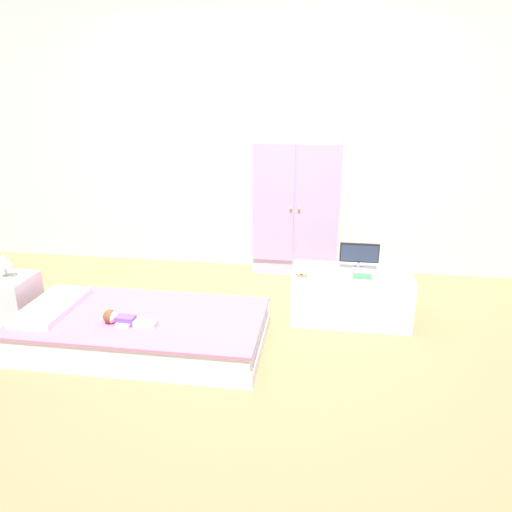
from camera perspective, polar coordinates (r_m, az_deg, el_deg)
ground_plane at (r=3.73m, az=-1.73°, el=-9.69°), size 10.00×10.00×0.02m
back_wall at (r=4.83m, az=1.49°, el=14.12°), size 6.40×0.05×2.70m
bed at (r=3.68m, az=-13.25°, el=-8.49°), size 1.78×0.91×0.23m
pillow at (r=3.91m, az=-22.88°, el=-5.49°), size 0.32×0.65×0.05m
doll at (r=3.53m, az=-15.74°, el=-7.12°), size 0.39×0.14×0.10m
nightstand at (r=4.34m, az=-26.88°, el=-4.57°), size 0.36×0.36×0.38m
table_lamp at (r=4.23m, az=-27.56°, el=-0.50°), size 0.12×0.12×0.20m
wardrobe at (r=4.76m, az=4.72°, el=5.96°), size 0.84×0.25×1.39m
tv_stand at (r=3.97m, az=11.07°, el=-4.63°), size 0.93×0.44×0.41m
tv_monitor at (r=3.93m, az=12.07°, el=0.22°), size 0.31×0.10×0.21m
rocking_horse_toy at (r=3.74m, az=5.49°, el=-1.68°), size 0.09×0.04×0.11m
book_green at (r=3.80m, az=12.38°, el=-2.34°), size 0.14×0.09×0.02m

